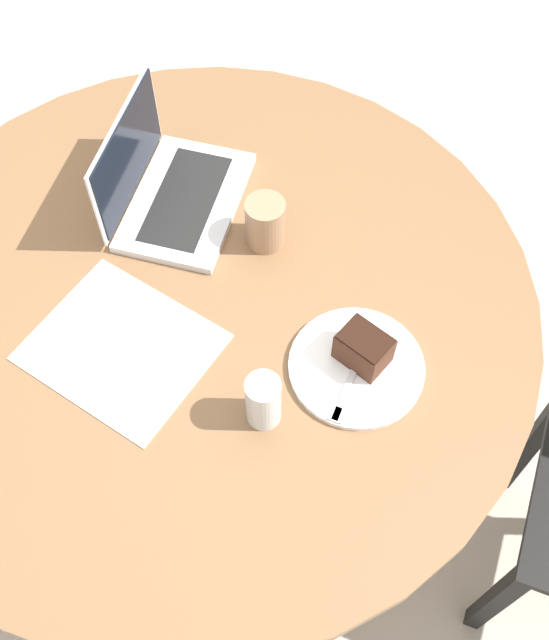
{
  "coord_description": "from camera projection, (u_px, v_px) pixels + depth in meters",
  "views": [
    {
      "loc": [
        0.32,
        -0.73,
        1.97
      ],
      "look_at": [
        0.16,
        -0.04,
        0.82
      ],
      "focal_mm": 42.0,
      "sensor_mm": 36.0,
      "label": 1
    }
  ],
  "objects": [
    {
      "name": "water_glass",
      "position": [
        263.0,
        401.0,
        1.25
      ],
      "size": [
        0.06,
        0.06,
        0.11
      ],
      "color": "silver",
      "rests_on": "dining_table"
    },
    {
      "name": "paper_document",
      "position": [
        121.0,
        347.0,
        1.36
      ],
      "size": [
        0.39,
        0.36,
        0.0
      ],
      "rotation": [
        0.0,
        0.0,
        -0.36
      ],
      "color": "white",
      "rests_on": "dining_table"
    },
    {
      "name": "coffee_glass",
      "position": [
        265.0,
        223.0,
        1.45
      ],
      "size": [
        0.08,
        0.08,
        0.11
      ],
      "color": "#997556",
      "rests_on": "dining_table"
    },
    {
      "name": "dining_table",
      "position": [
        204.0,
        333.0,
        1.54
      ],
      "size": [
        1.3,
        1.3,
        0.78
      ],
      "color": "brown",
      "rests_on": "ground_plane"
    },
    {
      "name": "ground_plane",
      "position": [
        222.0,
        450.0,
        2.09
      ],
      "size": [
        12.0,
        12.0,
        0.0
      ],
      "primitive_type": "plane",
      "color": "#B7AD9E"
    },
    {
      "name": "laptop",
      "position": [
        171.0,
        189.0,
        1.51
      ],
      "size": [
        0.23,
        0.32,
        0.21
      ],
      "rotation": [
        0.0,
        0.0,
        4.67
      ],
      "color": "silver",
      "rests_on": "dining_table"
    },
    {
      "name": "cake_slice",
      "position": [
        364.0,
        348.0,
        1.31
      ],
      "size": [
        0.11,
        0.1,
        0.07
      ],
      "rotation": [
        0.0,
        0.0,
        2.65
      ],
      "color": "#472619",
      "rests_on": "plate"
    },
    {
      "name": "fork",
      "position": [
        347.0,
        388.0,
        1.31
      ],
      "size": [
        0.05,
        0.17,
        0.0
      ],
      "rotation": [
        0.0,
        0.0,
        4.55
      ],
      "color": "silver",
      "rests_on": "plate"
    },
    {
      "name": "plate",
      "position": [
        356.0,
        367.0,
        1.34
      ],
      "size": [
        0.24,
        0.24,
        0.01
      ],
      "color": "white",
      "rests_on": "dining_table"
    }
  ]
}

